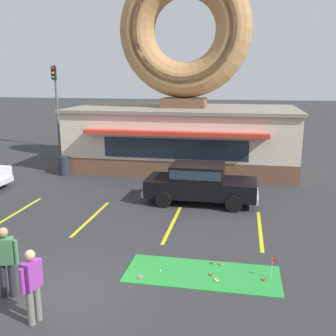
{
  "coord_description": "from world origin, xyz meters",
  "views": [
    {
      "loc": [
        4.05,
        -7.74,
        5.04
      ],
      "look_at": [
        1.63,
        5.0,
        2.0
      ],
      "focal_mm": 42.0,
      "sensor_mm": 36.0,
      "label": 1
    }
  ],
  "objects_px": {
    "golf_ball": "(160,271)",
    "pedestrian_hooded_kid": "(6,259)",
    "putting_flag_pin": "(274,263)",
    "trash_bin": "(64,166)",
    "car_black": "(200,182)",
    "traffic_light_pole": "(56,95)",
    "pedestrian_blue_sweater_man": "(32,283)"
  },
  "relations": [
    {
      "from": "golf_ball",
      "to": "pedestrian_hooded_kid",
      "type": "height_order",
      "value": "pedestrian_hooded_kid"
    },
    {
      "from": "car_black",
      "to": "traffic_light_pole",
      "type": "distance_m",
      "value": 16.08
    },
    {
      "from": "golf_ball",
      "to": "trash_bin",
      "type": "height_order",
      "value": "trash_bin"
    },
    {
      "from": "trash_bin",
      "to": "pedestrian_blue_sweater_man",
      "type": "bearing_deg",
      "value": -67.51
    },
    {
      "from": "golf_ball",
      "to": "pedestrian_hooded_kid",
      "type": "distance_m",
      "value": 3.82
    },
    {
      "from": "car_black",
      "to": "pedestrian_blue_sweater_man",
      "type": "relative_size",
      "value": 2.81
    },
    {
      "from": "putting_flag_pin",
      "to": "pedestrian_hooded_kid",
      "type": "height_order",
      "value": "pedestrian_hooded_kid"
    },
    {
      "from": "traffic_light_pole",
      "to": "pedestrian_blue_sweater_man",
      "type": "bearing_deg",
      "value": -65.39
    },
    {
      "from": "putting_flag_pin",
      "to": "car_black",
      "type": "bearing_deg",
      "value": 113.23
    },
    {
      "from": "car_black",
      "to": "pedestrian_hooded_kid",
      "type": "height_order",
      "value": "pedestrian_hooded_kid"
    },
    {
      "from": "pedestrian_hooded_kid",
      "to": "trash_bin",
      "type": "bearing_deg",
      "value": 108.98
    },
    {
      "from": "golf_ball",
      "to": "putting_flag_pin",
      "type": "xyz_separation_m",
      "value": [
        2.88,
        0.19,
        0.39
      ]
    },
    {
      "from": "pedestrian_blue_sweater_man",
      "to": "putting_flag_pin",
      "type": "bearing_deg",
      "value": 28.83
    },
    {
      "from": "putting_flag_pin",
      "to": "pedestrian_hooded_kid",
      "type": "bearing_deg",
      "value": -162.13
    },
    {
      "from": "pedestrian_hooded_kid",
      "to": "traffic_light_pole",
      "type": "xyz_separation_m",
      "value": [
        -7.84,
        18.75,
        2.75
      ]
    },
    {
      "from": "golf_ball",
      "to": "pedestrian_hooded_kid",
      "type": "xyz_separation_m",
      "value": [
        -3.25,
        -1.79,
        0.91
      ]
    },
    {
      "from": "car_black",
      "to": "pedestrian_hooded_kid",
      "type": "distance_m",
      "value": 8.63
    },
    {
      "from": "trash_bin",
      "to": "traffic_light_pole",
      "type": "height_order",
      "value": "traffic_light_pole"
    },
    {
      "from": "golf_ball",
      "to": "trash_bin",
      "type": "relative_size",
      "value": 0.04
    },
    {
      "from": "golf_ball",
      "to": "pedestrian_blue_sweater_man",
      "type": "distance_m",
      "value": 3.46
    },
    {
      "from": "pedestrian_blue_sweater_man",
      "to": "trash_bin",
      "type": "bearing_deg",
      "value": 112.49
    },
    {
      "from": "golf_ball",
      "to": "pedestrian_blue_sweater_man",
      "type": "relative_size",
      "value": 0.03
    },
    {
      "from": "pedestrian_blue_sweater_man",
      "to": "trash_bin",
      "type": "height_order",
      "value": "pedestrian_blue_sweater_man"
    },
    {
      "from": "pedestrian_hooded_kid",
      "to": "pedestrian_blue_sweater_man",
      "type": "bearing_deg",
      "value": -35.48
    },
    {
      "from": "putting_flag_pin",
      "to": "traffic_light_pole",
      "type": "distance_m",
      "value": 22.08
    },
    {
      "from": "pedestrian_hooded_kid",
      "to": "trash_bin",
      "type": "distance_m",
      "value": 11.77
    },
    {
      "from": "pedestrian_hooded_kid",
      "to": "car_black",
      "type": "bearing_deg",
      "value": 65.24
    },
    {
      "from": "putting_flag_pin",
      "to": "pedestrian_hooded_kid",
      "type": "distance_m",
      "value": 6.46
    },
    {
      "from": "putting_flag_pin",
      "to": "traffic_light_pole",
      "type": "xyz_separation_m",
      "value": [
        -13.98,
        16.78,
        3.27
      ]
    },
    {
      "from": "traffic_light_pole",
      "to": "trash_bin",
      "type": "bearing_deg",
      "value": -62.22
    },
    {
      "from": "putting_flag_pin",
      "to": "pedestrian_blue_sweater_man",
      "type": "distance_m",
      "value": 5.75
    },
    {
      "from": "traffic_light_pole",
      "to": "pedestrian_hooded_kid",
      "type": "bearing_deg",
      "value": -67.3
    }
  ]
}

